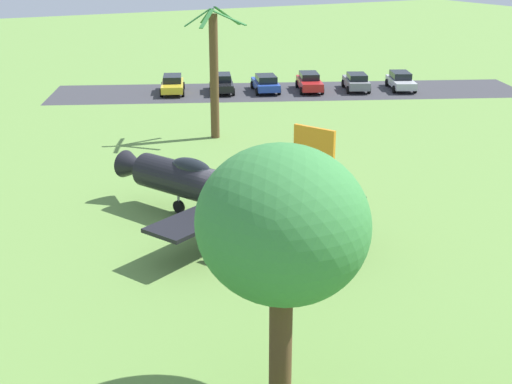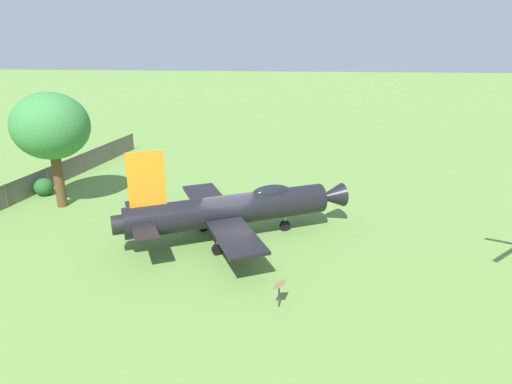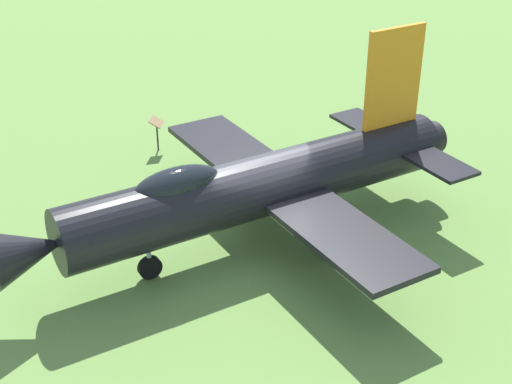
{
  "view_description": "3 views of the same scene",
  "coord_description": "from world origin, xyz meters",
  "px_view_note": "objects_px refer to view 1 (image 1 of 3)",
  "views": [
    {
      "loc": [
        -25.01,
        11.89,
        11.69
      ],
      "look_at": [
        -0.84,
        -0.71,
        1.88
      ],
      "focal_mm": 48.31,
      "sensor_mm": 36.0,
      "label": 1
    },
    {
      "loc": [
        3.17,
        -21.98,
        10.69
      ],
      "look_at": [
        1.41,
        0.09,
        2.7
      ],
      "focal_mm": 32.02,
      "sensor_mm": 36.0,
      "label": 2
    },
    {
      "loc": [
        1.91,
        16.05,
        10.29
      ],
      "look_at": [
        0.3,
        1.17,
        2.16
      ],
      "focal_mm": 50.25,
      "sensor_mm": 36.0,
      "label": 3
    }
  ],
  "objects_px": {
    "palm_tree": "(214,74)",
    "info_plaque": "(317,173)",
    "shade_tree": "(282,226)",
    "parked_car_black": "(222,83)",
    "parked_car_yellow": "(172,84)",
    "display_jet": "(226,190)",
    "parked_car_silver": "(401,81)",
    "parked_car_blue": "(266,83)",
    "parked_car_gray": "(356,81)",
    "parked_car_red": "(309,82)"
  },
  "relations": [
    {
      "from": "info_plaque",
      "to": "parked_car_yellow",
      "type": "distance_m",
      "value": 26.08
    },
    {
      "from": "shade_tree",
      "to": "info_plaque",
      "type": "relative_size",
      "value": 6.26
    },
    {
      "from": "parked_car_blue",
      "to": "parked_car_yellow",
      "type": "xyz_separation_m",
      "value": [
        3.25,
        7.09,
        -0.01
      ]
    },
    {
      "from": "palm_tree",
      "to": "info_plaque",
      "type": "relative_size",
      "value": 7.15
    },
    {
      "from": "palm_tree",
      "to": "parked_car_red",
      "type": "relative_size",
      "value": 1.66
    },
    {
      "from": "parked_car_silver",
      "to": "parked_car_gray",
      "type": "xyz_separation_m",
      "value": [
        1.37,
        3.66,
        0.01
      ]
    },
    {
      "from": "info_plaque",
      "to": "parked_car_yellow",
      "type": "xyz_separation_m",
      "value": [
        25.98,
        -2.22,
        -0.11
      ]
    },
    {
      "from": "parked_car_gray",
      "to": "parked_car_yellow",
      "type": "height_order",
      "value": "parked_car_gray"
    },
    {
      "from": "display_jet",
      "to": "parked_car_yellow",
      "type": "distance_m",
      "value": 29.75
    },
    {
      "from": "parked_car_gray",
      "to": "parked_car_red",
      "type": "distance_m",
      "value": 3.99
    },
    {
      "from": "display_jet",
      "to": "parked_car_gray",
      "type": "xyz_separation_m",
      "value": [
        22.24,
        -22.65,
        -0.98
      ]
    },
    {
      "from": "display_jet",
      "to": "shade_tree",
      "type": "bearing_deg",
      "value": 137.01
    },
    {
      "from": "parked_car_black",
      "to": "parked_car_yellow",
      "type": "height_order",
      "value": "parked_car_black"
    },
    {
      "from": "palm_tree",
      "to": "display_jet",
      "type": "bearing_deg",
      "value": 157.48
    },
    {
      "from": "display_jet",
      "to": "palm_tree",
      "type": "relative_size",
      "value": 1.48
    },
    {
      "from": "info_plaque",
      "to": "parked_car_gray",
      "type": "bearing_deg",
      "value": -39.79
    },
    {
      "from": "palm_tree",
      "to": "parked_car_silver",
      "type": "height_order",
      "value": "palm_tree"
    },
    {
      "from": "info_plaque",
      "to": "parked_car_blue",
      "type": "relative_size",
      "value": 0.24
    },
    {
      "from": "parked_car_black",
      "to": "parked_car_gray",
      "type": "bearing_deg",
      "value": 88.61
    },
    {
      "from": "parked_car_blue",
      "to": "parked_car_yellow",
      "type": "height_order",
      "value": "parked_car_blue"
    },
    {
      "from": "shade_tree",
      "to": "parked_car_gray",
      "type": "bearing_deg",
      "value": -38.08
    },
    {
      "from": "parked_car_silver",
      "to": "display_jet",
      "type": "bearing_deg",
      "value": -25.35
    },
    {
      "from": "shade_tree",
      "to": "parked_car_black",
      "type": "distance_m",
      "value": 41.9
    },
    {
      "from": "info_plaque",
      "to": "parked_car_blue",
      "type": "height_order",
      "value": "parked_car_blue"
    },
    {
      "from": "palm_tree",
      "to": "parked_car_yellow",
      "type": "xyz_separation_m",
      "value": [
        14.59,
        -2.68,
        -3.35
      ]
    },
    {
      "from": "parked_car_gray",
      "to": "parked_car_red",
      "type": "height_order",
      "value": "parked_car_red"
    },
    {
      "from": "display_jet",
      "to": "parked_car_gray",
      "type": "distance_m",
      "value": 31.76
    },
    {
      "from": "display_jet",
      "to": "parked_car_silver",
      "type": "relative_size",
      "value": 2.49
    },
    {
      "from": "parked_car_silver",
      "to": "parked_car_gray",
      "type": "relative_size",
      "value": 1.07
    },
    {
      "from": "palm_tree",
      "to": "parked_car_yellow",
      "type": "distance_m",
      "value": 15.21
    },
    {
      "from": "palm_tree",
      "to": "info_plaque",
      "type": "distance_m",
      "value": 11.86
    },
    {
      "from": "shade_tree",
      "to": "palm_tree",
      "type": "relative_size",
      "value": 0.88
    },
    {
      "from": "shade_tree",
      "to": "parked_car_silver",
      "type": "relative_size",
      "value": 1.47
    },
    {
      "from": "shade_tree",
      "to": "parked_car_yellow",
      "type": "distance_m",
      "value": 42.14
    },
    {
      "from": "parked_car_blue",
      "to": "parked_car_yellow",
      "type": "distance_m",
      "value": 7.8
    },
    {
      "from": "parked_car_gray",
      "to": "parked_car_black",
      "type": "relative_size",
      "value": 0.97
    },
    {
      "from": "shade_tree",
      "to": "parked_car_yellow",
      "type": "xyz_separation_m",
      "value": [
        40.07,
        -12.29,
        -4.34
      ]
    },
    {
      "from": "parked_car_gray",
      "to": "display_jet",
      "type": "bearing_deg",
      "value": 160.06
    },
    {
      "from": "palm_tree",
      "to": "parked_car_gray",
      "type": "distance_m",
      "value": 19.12
    },
    {
      "from": "parked_car_yellow",
      "to": "parked_car_blue",
      "type": "bearing_deg",
      "value": 87.85
    },
    {
      "from": "shade_tree",
      "to": "parked_car_red",
      "type": "distance_m",
      "value": 42.49
    },
    {
      "from": "parked_car_silver",
      "to": "parked_car_yellow",
      "type": "bearing_deg",
      "value": -86.9
    },
    {
      "from": "parked_car_silver",
      "to": "parked_car_blue",
      "type": "bearing_deg",
      "value": -85.89
    },
    {
      "from": "info_plaque",
      "to": "shade_tree",
      "type": "bearing_deg",
      "value": 144.45
    },
    {
      "from": "info_plaque",
      "to": "parked_car_black",
      "type": "xyz_separation_m",
      "value": [
        24.36,
        -6.0,
        -0.09
      ]
    },
    {
      "from": "display_jet",
      "to": "parked_car_black",
      "type": "distance_m",
      "value": 29.55
    },
    {
      "from": "parked_car_black",
      "to": "info_plaque",
      "type": "bearing_deg",
      "value": 8.79
    },
    {
      "from": "palm_tree",
      "to": "parked_car_black",
      "type": "bearing_deg",
      "value": -26.49
    },
    {
      "from": "parked_car_blue",
      "to": "parked_car_black",
      "type": "distance_m",
      "value": 3.69
    },
    {
      "from": "info_plaque",
      "to": "parked_car_gray",
      "type": "relative_size",
      "value": 0.25
    }
  ]
}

